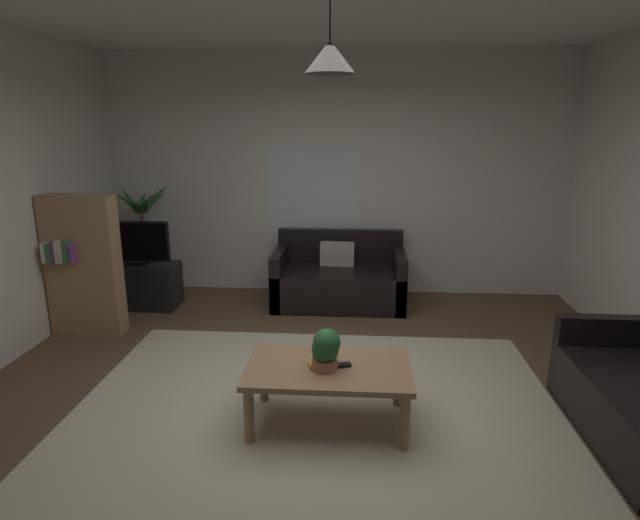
% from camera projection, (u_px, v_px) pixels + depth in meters
% --- Properties ---
extents(floor, '(5.53, 5.58, 0.02)m').
position_uv_depth(floor, '(317.00, 405.00, 3.93)').
color(floor, brown).
rests_on(floor, ground).
extents(rug, '(3.60, 3.07, 0.01)m').
position_uv_depth(rug, '(315.00, 418.00, 3.74)').
color(rug, beige).
rests_on(rug, ground).
extents(wall_back, '(5.65, 0.06, 2.88)m').
position_uv_depth(wall_back, '(335.00, 176.00, 6.28)').
color(wall_back, silver).
rests_on(wall_back, ground).
extents(window_pane, '(1.12, 0.01, 1.18)m').
position_uv_depth(window_pane, '(314.00, 196.00, 6.33)').
color(window_pane, white).
extents(couch_under_window, '(1.50, 0.85, 0.82)m').
position_uv_depth(couch_under_window, '(339.00, 281.00, 6.08)').
color(couch_under_window, black).
rests_on(couch_under_window, ground).
extents(coffee_table, '(1.13, 0.66, 0.43)m').
position_uv_depth(coffee_table, '(328.00, 375.00, 3.60)').
color(coffee_table, '#A87F56').
rests_on(coffee_table, ground).
extents(book_on_table_0, '(0.14, 0.12, 0.02)m').
position_uv_depth(book_on_table_0, '(318.00, 364.00, 3.59)').
color(book_on_table_0, gold).
rests_on(book_on_table_0, coffee_table).
extents(remote_on_table_0, '(0.17, 0.09, 0.02)m').
position_uv_depth(remote_on_table_0, '(339.00, 365.00, 3.58)').
color(remote_on_table_0, black).
rests_on(remote_on_table_0, coffee_table).
extents(potted_plant_on_table, '(0.20, 0.19, 0.30)m').
position_uv_depth(potted_plant_on_table, '(326.00, 349.00, 3.50)').
color(potted_plant_on_table, '#B77051').
rests_on(potted_plant_on_table, coffee_table).
extents(tv_stand, '(0.90, 0.44, 0.50)m').
position_uv_depth(tv_stand, '(139.00, 285.00, 5.99)').
color(tv_stand, black).
rests_on(tv_stand, ground).
extents(tv, '(0.80, 0.16, 0.50)m').
position_uv_depth(tv, '(134.00, 243.00, 5.84)').
color(tv, black).
rests_on(tv, tv_stand).
extents(potted_palm_corner, '(0.82, 0.79, 1.41)m').
position_uv_depth(potted_palm_corner, '(145.00, 243.00, 6.29)').
color(potted_palm_corner, brown).
rests_on(potted_palm_corner, ground).
extents(bookshelf_corner, '(0.70, 0.31, 1.40)m').
position_uv_depth(bookshelf_corner, '(83.00, 265.00, 5.10)').
color(bookshelf_corner, '#A87F56').
rests_on(bookshelf_corner, ground).
extents(pendant_lamp, '(0.30, 0.30, 0.54)m').
position_uv_depth(pendant_lamp, '(330.00, 57.00, 3.07)').
color(pendant_lamp, black).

